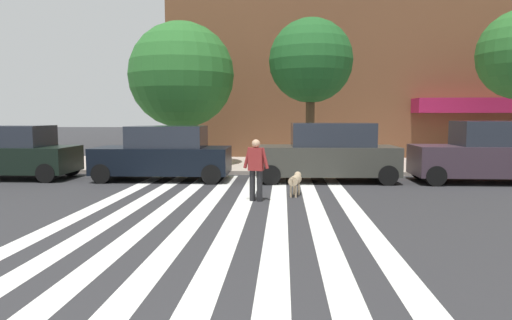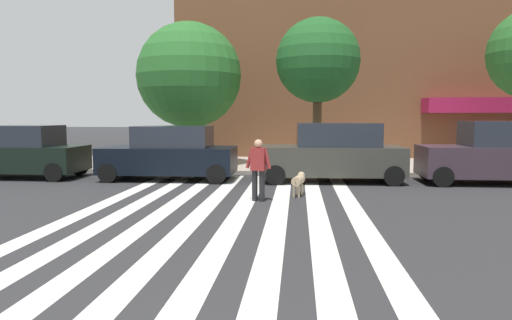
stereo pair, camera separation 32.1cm
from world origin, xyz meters
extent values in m
plane|color=#2B2B2D|center=(0.00, 7.48, 0.00)|extent=(160.00, 160.00, 0.00)
cube|color=#B4A597|center=(0.00, 17.96, 0.07)|extent=(80.00, 6.00, 0.15)
cube|color=silver|center=(-3.50, 7.48, 0.00)|extent=(0.45, 14.36, 0.01)
cube|color=silver|center=(-2.60, 7.48, 0.00)|extent=(0.45, 14.36, 0.01)
cube|color=silver|center=(-1.70, 7.48, 0.00)|extent=(0.45, 14.36, 0.01)
cube|color=silver|center=(-0.80, 7.48, 0.00)|extent=(0.45, 14.36, 0.01)
cube|color=silver|center=(0.10, 7.48, 0.00)|extent=(0.45, 14.36, 0.01)
cube|color=silver|center=(1.00, 7.48, 0.00)|extent=(0.45, 14.36, 0.01)
cube|color=silver|center=(1.90, 7.48, 0.00)|extent=(0.45, 14.36, 0.01)
cube|color=silver|center=(2.80, 7.48, 0.00)|extent=(0.45, 14.36, 0.01)
cube|color=#A91A49|center=(10.62, 20.36, 2.75)|extent=(6.31, 1.60, 0.70)
cube|color=black|center=(-8.64, 13.42, 0.71)|extent=(4.51, 1.98, 0.91)
cube|color=#232833|center=(-8.46, 13.43, 1.54)|extent=(2.31, 1.74, 0.75)
cylinder|color=black|center=(-6.87, 12.53, 0.33)|extent=(0.66, 0.22, 0.66)
cylinder|color=black|center=(-6.88, 14.33, 0.33)|extent=(0.66, 0.22, 0.66)
cube|color=black|center=(-3.11, 13.42, 0.70)|extent=(4.69, 2.01, 0.91)
cube|color=#232833|center=(-2.93, 13.43, 1.53)|extent=(2.59, 1.75, 0.74)
cylinder|color=black|center=(-4.96, 12.51, 0.33)|extent=(0.66, 0.23, 0.66)
cylinder|color=black|center=(-4.98, 14.31, 0.33)|extent=(0.66, 0.23, 0.66)
cylinder|color=black|center=(-1.25, 12.54, 0.33)|extent=(0.66, 0.23, 0.66)
cylinder|color=black|center=(-1.27, 14.34, 0.33)|extent=(0.66, 0.23, 0.66)
cube|color=#373731|center=(2.59, 13.42, 0.74)|extent=(4.83, 2.00, 0.97)
cube|color=#232833|center=(2.78, 13.43, 1.62)|extent=(2.80, 1.71, 0.79)
cylinder|color=black|center=(0.71, 12.52, 0.33)|extent=(0.67, 0.24, 0.66)
cylinder|color=black|center=(0.66, 14.20, 0.33)|extent=(0.67, 0.24, 0.66)
cylinder|color=black|center=(4.52, 12.65, 0.33)|extent=(0.67, 0.24, 0.66)
cylinder|color=black|center=(4.46, 14.33, 0.33)|extent=(0.67, 0.24, 0.66)
cube|color=#382B35|center=(7.99, 13.42, 0.75)|extent=(4.90, 1.83, 1.01)
cube|color=#232833|center=(8.18, 13.43, 1.67)|extent=(2.49, 1.61, 0.83)
cylinder|color=black|center=(6.02, 12.59, 0.33)|extent=(0.66, 0.22, 0.66)
cylinder|color=black|center=(6.02, 14.25, 0.33)|extent=(0.66, 0.22, 0.66)
cylinder|color=#4C3823|center=(-3.23, 17.15, 1.45)|extent=(0.39, 0.39, 2.60)
sphere|color=#286628|center=(-3.23, 17.15, 3.99)|extent=(4.48, 4.48, 4.48)
cylinder|color=#4C3823|center=(2.20, 16.46, 1.85)|extent=(0.36, 0.36, 3.39)
sphere|color=#1E5623|center=(2.20, 16.46, 4.47)|extent=(3.38, 3.38, 3.38)
cylinder|color=black|center=(0.31, 9.69, 0.41)|extent=(0.18, 0.18, 0.82)
cylinder|color=black|center=(0.50, 9.64, 0.41)|extent=(0.18, 0.18, 0.82)
cube|color=maroon|center=(0.40, 9.67, 1.12)|extent=(0.42, 0.32, 0.60)
cylinder|color=maroon|center=(0.17, 9.72, 1.15)|extent=(0.24, 0.14, 0.57)
cylinder|color=maroon|center=(0.64, 9.61, 1.15)|extent=(0.24, 0.14, 0.57)
sphere|color=tan|center=(0.40, 9.67, 1.53)|extent=(0.26, 0.26, 0.22)
cylinder|color=tan|center=(1.45, 10.50, 0.45)|extent=(0.39, 0.68, 0.26)
sphere|color=tan|center=(1.54, 10.88, 0.55)|extent=(0.24, 0.24, 0.20)
cylinder|color=tan|center=(1.36, 10.09, 0.50)|extent=(0.09, 0.24, 0.16)
cylinder|color=tan|center=(1.43, 10.73, 0.16)|extent=(0.07, 0.07, 0.32)
cylinder|color=tan|center=(1.57, 10.70, 0.16)|extent=(0.07, 0.07, 0.32)
cylinder|color=tan|center=(1.34, 10.29, 0.16)|extent=(0.07, 0.07, 0.32)
cylinder|color=tan|center=(1.47, 10.26, 0.16)|extent=(0.07, 0.07, 0.32)
camera|label=1|loc=(1.12, -2.14, 2.25)|focal=31.73mm
camera|label=2|loc=(1.44, -2.12, 2.25)|focal=31.73mm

